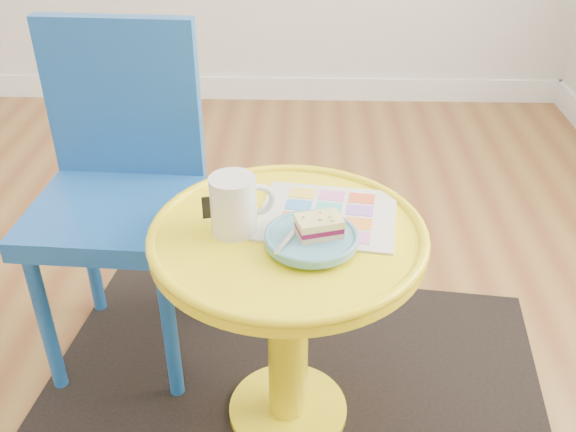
{
  "coord_description": "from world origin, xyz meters",
  "views": [
    {
      "loc": [
        0.67,
        -1.25,
        1.29
      ],
      "look_at": [
        0.63,
        -0.14,
        0.59
      ],
      "focal_mm": 40.0,
      "sensor_mm": 36.0,
      "label": 1
    }
  ],
  "objects_px": {
    "side_table": "(288,291)",
    "newspaper": "(328,215)",
    "chair": "(119,179)",
    "plate": "(311,239)",
    "mug": "(235,203)"
  },
  "relations": [
    {
      "from": "newspaper",
      "to": "side_table",
      "type": "bearing_deg",
      "value": -133.83
    },
    {
      "from": "plate",
      "to": "newspaper",
      "type": "bearing_deg",
      "value": 72.76
    },
    {
      "from": "mug",
      "to": "plate",
      "type": "xyz_separation_m",
      "value": [
        0.16,
        -0.05,
        -0.05
      ]
    },
    {
      "from": "newspaper",
      "to": "plate",
      "type": "height_order",
      "value": "plate"
    },
    {
      "from": "chair",
      "to": "plate",
      "type": "distance_m",
      "value": 0.6
    },
    {
      "from": "side_table",
      "to": "newspaper",
      "type": "bearing_deg",
      "value": 37.95
    },
    {
      "from": "chair",
      "to": "side_table",
      "type": "bearing_deg",
      "value": -30.74
    },
    {
      "from": "chair",
      "to": "mug",
      "type": "relative_size",
      "value": 6.6
    },
    {
      "from": "newspaper",
      "to": "mug",
      "type": "distance_m",
      "value": 0.21
    },
    {
      "from": "mug",
      "to": "chair",
      "type": "bearing_deg",
      "value": 124.74
    },
    {
      "from": "mug",
      "to": "plate",
      "type": "height_order",
      "value": "mug"
    },
    {
      "from": "chair",
      "to": "mug",
      "type": "bearing_deg",
      "value": -38.32
    },
    {
      "from": "side_table",
      "to": "mug",
      "type": "relative_size",
      "value": 4.31
    },
    {
      "from": "side_table",
      "to": "newspaper",
      "type": "height_order",
      "value": "newspaper"
    },
    {
      "from": "side_table",
      "to": "newspaper",
      "type": "xyz_separation_m",
      "value": [
        0.08,
        0.07,
        0.16
      ]
    }
  ]
}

